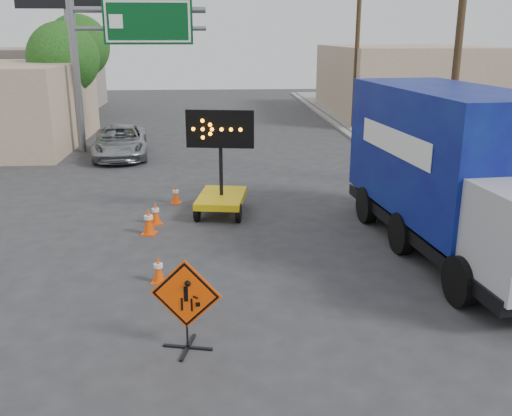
{
  "coord_description": "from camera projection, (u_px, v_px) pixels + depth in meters",
  "views": [
    {
      "loc": [
        -0.18,
        -9.28,
        5.31
      ],
      "look_at": [
        0.73,
        3.44,
        1.44
      ],
      "focal_mm": 40.0,
      "sensor_mm": 36.0,
      "label": 1
    }
  ],
  "objects": [
    {
      "name": "highway_gantry",
      "position": [
        119.0,
        41.0,
        25.77
      ],
      "size": [
        6.18,
        0.38,
        6.9
      ],
      "color": "slate",
      "rests_on": "ground"
    },
    {
      "name": "tree_left_near",
      "position": [
        63.0,
        58.0,
        29.65
      ],
      "size": [
        3.71,
        3.71,
        6.03
      ],
      "color": "#42321C",
      "rests_on": "ground"
    },
    {
      "name": "cone_b",
      "position": [
        149.0,
        221.0,
        15.78
      ],
      "size": [
        0.48,
        0.48,
        0.77
      ],
      "rotation": [
        0.0,
        0.0,
        -0.25
      ],
      "color": "#FF4905",
      "rests_on": "ground"
    },
    {
      "name": "utility_pole_near",
      "position": [
        457.0,
        55.0,
        19.15
      ],
      "size": [
        1.8,
        0.26,
        9.0
      ],
      "color": "#42321C",
      "rests_on": "ground"
    },
    {
      "name": "construction_sign",
      "position": [
        186.0,
        303.0,
        9.83
      ],
      "size": [
        1.24,
        0.89,
        1.68
      ],
      "rotation": [
        0.0,
        0.0,
        -0.23
      ],
      "color": "black",
      "rests_on": "ground"
    },
    {
      "name": "sidewalk_right",
      "position": [
        434.0,
        158.0,
        25.36
      ],
      "size": [
        4.0,
        60.0,
        0.15
      ],
      "primitive_type": "cube",
      "color": "gray",
      "rests_on": "ground"
    },
    {
      "name": "storefront_left_far",
      "position": [
        9.0,
        80.0,
        41.2
      ],
      "size": [
        12.0,
        10.0,
        4.4
      ],
      "primitive_type": "cube",
      "color": "gray",
      "rests_on": "ground"
    },
    {
      "name": "ground",
      "position": [
        230.0,
        338.0,
        10.42
      ],
      "size": [
        100.0,
        100.0,
        0.0
      ],
      "primitive_type": "plane",
      "color": "#2D2D30",
      "rests_on": "ground"
    },
    {
      "name": "cone_c",
      "position": [
        156.0,
        213.0,
        16.65
      ],
      "size": [
        0.44,
        0.44,
        0.67
      ],
      "rotation": [
        0.0,
        0.0,
        0.37
      ],
      "color": "#FF4905",
      "rests_on": "ground"
    },
    {
      "name": "box_truck",
      "position": [
        453.0,
        181.0,
        14.14
      ],
      "size": [
        3.34,
        8.78,
        4.08
      ],
      "rotation": [
        0.0,
        0.0,
        0.09
      ],
      "color": "black",
      "rests_on": "ground"
    },
    {
      "name": "arrow_board",
      "position": [
        221.0,
        192.0,
        17.5
      ],
      "size": [
        2.02,
        2.44,
        3.21
      ],
      "rotation": [
        0.0,
        0.0,
        -0.16
      ],
      "color": "gold",
      "rests_on": "ground"
    },
    {
      "name": "building_right_far",
      "position": [
        406.0,
        81.0,
        39.27
      ],
      "size": [
        10.0,
        14.0,
        4.6
      ],
      "primitive_type": "cube",
      "color": "tan",
      "rests_on": "ground"
    },
    {
      "name": "cone_a",
      "position": [
        158.0,
        269.0,
        12.7
      ],
      "size": [
        0.36,
        0.36,
        0.63
      ],
      "rotation": [
        0.0,
        0.0,
        -0.14
      ],
      "color": "#FF4905",
      "rests_on": "ground"
    },
    {
      "name": "tree_left_far",
      "position": [
        78.0,
        47.0,
        37.09
      ],
      "size": [
        4.1,
        4.1,
        6.66
      ],
      "color": "#42321C",
      "rests_on": "ground"
    },
    {
      "name": "utility_pole_far",
      "position": [
        357.0,
        47.0,
        32.51
      ],
      "size": [
        1.8,
        0.26,
        9.0
      ],
      "color": "#42321C",
      "rests_on": "ground"
    },
    {
      "name": "cone_d",
      "position": [
        176.0,
        194.0,
        18.72
      ],
      "size": [
        0.4,
        0.4,
        0.63
      ],
      "rotation": [
        0.0,
        0.0,
        -0.33
      ],
      "color": "#FF4905",
      "rests_on": "ground"
    },
    {
      "name": "curb_right",
      "position": [
        383.0,
        159.0,
        25.21
      ],
      "size": [
        0.4,
        60.0,
        0.12
      ],
      "primitive_type": "cube",
      "color": "gray",
      "rests_on": "ground"
    },
    {
      "name": "pickup_truck",
      "position": [
        120.0,
        142.0,
        25.72
      ],
      "size": [
        2.91,
        5.28,
        1.4
      ],
      "primitive_type": "imported",
      "rotation": [
        0.0,
        0.0,
        0.12
      ],
      "color": "#9FA2A6",
      "rests_on": "ground"
    }
  ]
}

